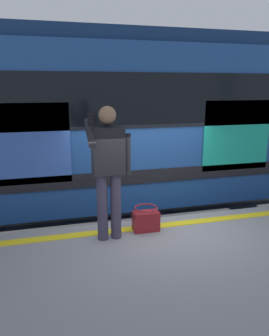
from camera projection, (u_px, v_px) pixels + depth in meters
The scene contains 7 objects.
ground_plane at pixel (153, 283), 5.38m from camera, with size 24.73×24.73×0.00m, color #3D3D3F.
safety_line at pixel (161, 225), 4.82m from camera, with size 16.01×0.16×0.01m, color yellow.
track_rail_near at pixel (130, 238), 6.79m from camera, with size 21.24×0.08×0.16m, color slate.
track_rail_far at pixel (116, 213), 8.13m from camera, with size 21.24×0.08×0.16m, color slate.
train_carriage at pixel (121, 117), 6.87m from camera, with size 10.48×2.97×3.91m.
passenger at pixel (108, 163), 4.19m from camera, with size 0.57×0.55×1.76m.
handbag at pixel (146, 220), 4.63m from camera, with size 0.36×0.33×0.35m.
Camera 1 is at (1.54, 4.52, 3.12)m, focal length 35.16 mm.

